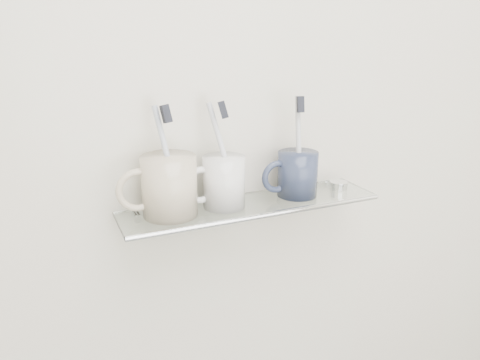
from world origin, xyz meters
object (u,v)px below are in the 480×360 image
mug_center (224,182)px  mug_right (298,174)px  shelf_glass (252,205)px  mug_left (169,186)px

mug_center → mug_right: bearing=-16.3°
shelf_glass → mug_right: bearing=2.8°
mug_left → mug_center: mug_left is taller
shelf_glass → mug_left: bearing=178.2°
shelf_glass → mug_left: (-0.16, 0.00, 0.06)m
shelf_glass → mug_right: (0.10, 0.00, 0.05)m
mug_left → mug_right: size_ratio=1.22×
shelf_glass → mug_right: 0.11m
mug_left → mug_center: (0.10, 0.00, -0.01)m
mug_left → mug_center: bearing=-2.4°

